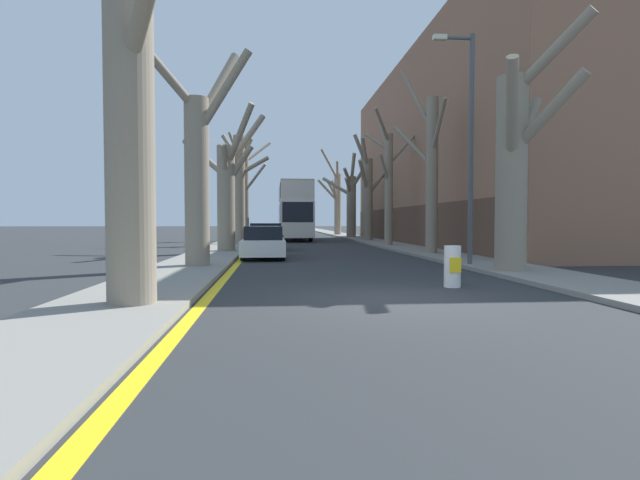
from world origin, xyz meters
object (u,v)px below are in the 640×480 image
object	(u,v)px
street_tree_left_2	(227,187)
street_tree_right_3	(367,194)
street_tree_right_5	(336,200)
street_tree_right_2	(389,181)
street_tree_right_0	(515,163)
traffic_bollard	(452,266)
street_tree_right_4	(351,201)
street_tree_left_4	(245,191)
street_tree_left_0	(131,80)
street_tree_right_1	(431,169)
double_decker_bus	(295,208)
street_tree_left_3	(239,185)
street_tree_left_1	(198,167)
parked_car_1	(266,237)
parked_car_0	(264,243)
lamp_post	(468,138)

from	to	relation	value
street_tree_left_2	street_tree_right_3	world-z (taller)	street_tree_right_3
street_tree_right_5	street_tree_right_2	bearing A→B (deg)	-89.53
street_tree_right_0	traffic_bollard	xyz separation A→B (m)	(-2.78, -2.53, -2.75)
street_tree_right_4	street_tree_right_5	size ratio (longest dim) A/B	0.83
street_tree_left_4	street_tree_right_4	xyz separation A→B (m)	(9.32, 5.10, -0.57)
street_tree_right_0	street_tree_right_4	xyz separation A→B (m)	(0.10, 31.64, 0.16)
street_tree_right_2	street_tree_left_4	bearing A→B (deg)	131.31
street_tree_left_0	street_tree_right_5	world-z (taller)	street_tree_right_5
street_tree_right_1	double_decker_bus	xyz separation A→B (m)	(-5.40, 18.82, -1.30)
street_tree_left_0	street_tree_right_4	bearing A→B (deg)	75.52
street_tree_left_3	street_tree_left_2	bearing A→B (deg)	-90.27
double_decker_bus	street_tree_right_2	bearing A→B (deg)	-64.59
street_tree_left_1	street_tree_right_0	size ratio (longest dim) A/B	1.05
traffic_bollard	street_tree_left_3	bearing A→B (deg)	106.70
street_tree_left_4	traffic_bollard	bearing A→B (deg)	-77.49
street_tree_right_3	parked_car_1	world-z (taller)	street_tree_right_3
street_tree_left_2	street_tree_right_4	world-z (taller)	street_tree_right_4
street_tree_right_1	street_tree_right_4	distance (m)	23.35
street_tree_right_1	traffic_bollard	size ratio (longest dim) A/B	8.95
street_tree_right_0	double_decker_bus	bearing A→B (deg)	100.96
parked_car_1	parked_car_0	bearing A→B (deg)	-90.00
street_tree_left_0	traffic_bollard	distance (m)	7.87
street_tree_right_1	street_tree_right_5	world-z (taller)	street_tree_right_5
street_tree_left_3	parked_car_1	bearing A→B (deg)	-71.87
street_tree_left_0	street_tree_left_2	world-z (taller)	street_tree_left_0
street_tree_left_3	traffic_bollard	world-z (taller)	street_tree_left_3
street_tree_right_0	double_decker_bus	distance (m)	27.62
street_tree_right_1	double_decker_bus	world-z (taller)	street_tree_right_1
street_tree_right_3	street_tree_left_1	bearing A→B (deg)	-114.38
street_tree_left_1	lamp_post	distance (m)	8.94
street_tree_left_2	street_tree_left_0	bearing A→B (deg)	-90.48
street_tree_left_0	street_tree_right_2	bearing A→B (deg)	65.97
street_tree_right_1	street_tree_right_2	xyz separation A→B (m)	(-0.13, 7.72, 0.09)
street_tree_left_0	street_tree_right_2	world-z (taller)	street_tree_left_0
street_tree_right_5	street_tree_right_3	bearing A→B (deg)	-88.78
street_tree_right_1	street_tree_right_3	size ratio (longest dim) A/B	1.08
street_tree_right_0	parked_car_0	distance (m)	10.68
parked_car_0	parked_car_1	bearing A→B (deg)	90.00
street_tree_left_4	double_decker_bus	bearing A→B (deg)	8.26
street_tree_left_4	street_tree_right_5	distance (m)	16.20
street_tree_right_5	street_tree_left_0	bearing A→B (deg)	-101.55
street_tree_left_3	parked_car_0	size ratio (longest dim) A/B	1.67
double_decker_bus	traffic_bollard	xyz separation A→B (m)	(2.48, -29.65, -2.12)
street_tree_left_2	parked_car_1	distance (m)	4.04
street_tree_right_1	traffic_bollard	world-z (taller)	street_tree_right_1
street_tree_right_0	street_tree_right_2	world-z (taller)	street_tree_right_2
street_tree_right_4	street_tree_right_5	world-z (taller)	street_tree_right_5
street_tree_right_5	double_decker_bus	size ratio (longest dim) A/B	0.89
street_tree_right_4	parked_car_0	size ratio (longest dim) A/B	1.78
lamp_post	street_tree_right_1	bearing A→B (deg)	83.65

